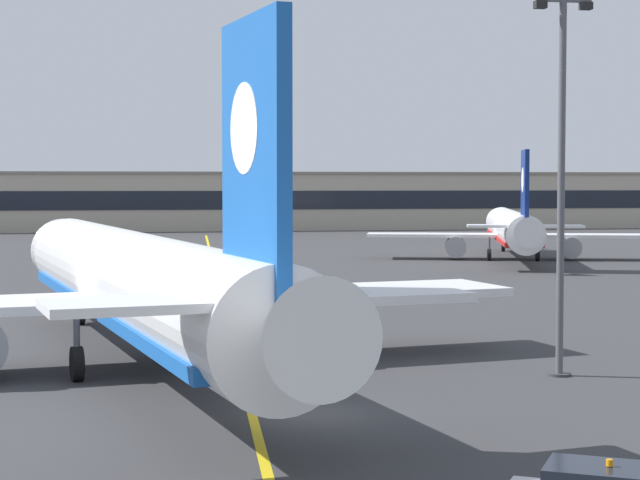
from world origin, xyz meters
TOP-DOWN VIEW (x-y plane):
  - ground_plane at (0.00, 0.00)m, footprint 400.00×400.00m
  - taxiway_centreline at (0.00, 30.00)m, footprint 10.96×179.70m
  - airliner_foreground at (-5.28, 9.50)m, footprint 32.33×41.28m
  - airliner_background at (30.54, 66.28)m, footprint 27.67×35.11m
  - apron_lamp_post at (10.56, 5.25)m, footprint 2.24×0.90m
  - safety_cone_by_nose_gear at (-3.14, 25.76)m, footprint 0.44×0.44m
  - terminal_building at (11.53, 137.74)m, footprint 157.70×12.40m

SIDE VIEW (x-z plane):
  - ground_plane at x=0.00m, z-range 0.00..0.00m
  - taxiway_centreline at x=0.00m, z-range 0.00..0.01m
  - safety_cone_by_nose_gear at x=-3.14m, z-range -0.02..0.53m
  - airliner_background at x=30.54m, z-range -2.11..7.92m
  - airliner_foreground at x=-5.28m, z-range -2.46..9.19m
  - terminal_building at x=11.53m, z-range 0.01..8.95m
  - apron_lamp_post at x=10.56m, z-range 0.31..14.65m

